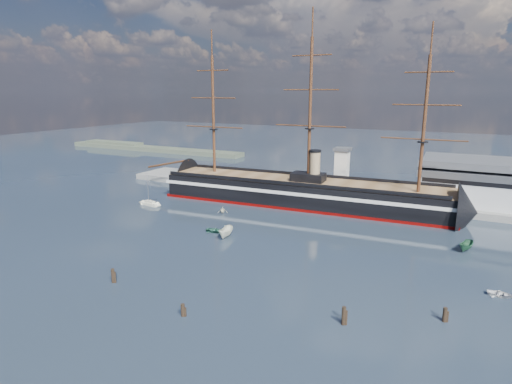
% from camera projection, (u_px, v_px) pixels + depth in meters
% --- Properties ---
extents(ground, '(600.00, 600.00, 0.00)m').
position_uv_depth(ground, '(294.00, 224.00, 114.19)').
color(ground, '#232E39').
rests_on(ground, ground).
extents(quay, '(180.00, 18.00, 2.00)m').
position_uv_depth(quay, '(364.00, 199.00, 140.87)').
color(quay, slate).
rests_on(quay, ground).
extents(quay_tower, '(5.00, 5.00, 15.00)m').
position_uv_depth(quay_tower, '(342.00, 170.00, 139.15)').
color(quay_tower, silver).
rests_on(quay_tower, ground).
extents(shoreline, '(120.00, 10.00, 4.00)m').
position_uv_depth(shoreline, '(140.00, 147.00, 258.06)').
color(shoreline, '#3F4C38').
rests_on(shoreline, ground).
extents(warship, '(113.32, 21.36, 53.94)m').
position_uv_depth(warship, '(297.00, 192.00, 133.87)').
color(warship, black).
rests_on(warship, ground).
extents(sailboat, '(6.81, 2.95, 10.54)m').
position_uv_depth(sailboat, '(150.00, 203.00, 133.05)').
color(sailboat, beige).
rests_on(sailboat, ground).
extents(motorboat_a, '(7.91, 4.05, 3.02)m').
position_uv_depth(motorboat_a, '(226.00, 237.00, 104.12)').
color(motorboat_a, white).
rests_on(motorboat_a, ground).
extents(motorboat_b, '(1.66, 3.23, 1.44)m').
position_uv_depth(motorboat_b, '(215.00, 232.00, 107.88)').
color(motorboat_b, '#275949').
rests_on(motorboat_b, ground).
extents(motorboat_d, '(5.66, 4.90, 1.94)m').
position_uv_depth(motorboat_d, '(223.00, 213.00, 125.11)').
color(motorboat_d, white).
rests_on(motorboat_d, ground).
extents(motorboat_e, '(1.10, 2.61, 1.21)m').
position_uv_depth(motorboat_e, '(500.00, 296.00, 74.23)').
color(motorboat_e, white).
rests_on(motorboat_e, ground).
extents(motorboat_f, '(7.07, 4.22, 2.66)m').
position_uv_depth(motorboat_f, '(466.00, 251.00, 95.30)').
color(motorboat_f, '#285B3C').
rests_on(motorboat_f, ground).
extents(piling_near_left, '(0.64, 0.64, 3.44)m').
position_uv_depth(piling_near_left, '(114.00, 282.00, 79.59)').
color(piling_near_left, black).
rests_on(piling_near_left, ground).
extents(piling_near_mid, '(0.64, 0.64, 2.77)m').
position_uv_depth(piling_near_mid, '(183.00, 316.00, 67.76)').
color(piling_near_mid, black).
rests_on(piling_near_mid, ground).
extents(piling_near_right, '(0.64, 0.64, 3.67)m').
position_uv_depth(piling_near_right, '(343.00, 324.00, 65.27)').
color(piling_near_right, black).
rests_on(piling_near_right, ground).
extents(piling_far_right, '(0.64, 0.64, 3.07)m').
position_uv_depth(piling_far_right, '(444.00, 322.00, 66.11)').
color(piling_far_right, black).
rests_on(piling_far_right, ground).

